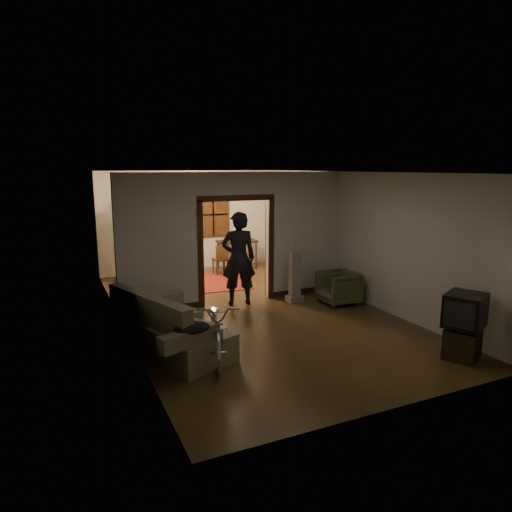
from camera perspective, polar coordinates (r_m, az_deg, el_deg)
floor at (r=9.41m, az=-0.76°, el=-6.87°), size 5.00×8.50×0.01m
ceiling at (r=8.95m, az=-0.81°, el=10.44°), size 5.00×8.50×0.01m
wall_back at (r=13.04m, az=-8.35°, el=4.36°), size 5.00×0.02×2.80m
wall_left at (r=8.40m, az=-16.59°, el=0.33°), size 0.02×8.50×2.80m
wall_right at (r=10.33m, az=12.03°, el=2.49°), size 0.02×8.50×2.80m
partition_wall at (r=9.76m, az=-2.56°, el=2.23°), size 5.00×0.14×2.80m
door_casing at (r=9.81m, az=-2.55°, el=0.50°), size 1.74×0.20×2.32m
far_window at (r=13.20m, az=-5.39°, el=5.17°), size 0.98×0.06×1.28m
chandelier at (r=11.30m, az=-5.97°, el=8.24°), size 0.24×0.24×0.24m
light_switch at (r=10.15m, az=3.11°, el=1.71°), size 0.08×0.01×0.12m
sofa at (r=7.42m, az=-10.40°, el=-8.11°), size 1.61×2.31×0.97m
rolled_paper at (r=7.70m, az=-10.24°, el=-7.03°), size 0.09×0.73×0.09m
jacket at (r=6.53m, az=-8.03°, el=-8.90°), size 0.53×0.40×0.15m
bicycle at (r=7.15m, az=-4.93°, el=-8.87°), size 1.10×1.88×0.93m
armchair at (r=9.96m, az=10.25°, el=-3.91°), size 0.82×0.80×0.71m
tv_stand at (r=7.80m, az=24.36°, el=-9.95°), size 0.66×0.64×0.46m
crt_tv at (r=7.63m, az=24.68°, el=-6.18°), size 0.77×0.74×0.51m
vacuum at (r=9.93m, az=4.89°, el=-2.65°), size 0.36×0.30×1.10m
person at (r=9.63m, az=-2.21°, el=-0.32°), size 0.81×0.63×2.00m
oriental_rug at (r=11.71m, az=-5.01°, el=-3.27°), size 1.62×2.02×0.01m
locker at (r=12.24m, az=-13.34°, el=1.55°), size 1.04×0.74×1.87m
globe at (r=12.12m, az=-13.55°, el=6.23°), size 0.26×0.26×0.26m
desk at (r=13.18m, az=-2.38°, el=0.16°), size 1.23×0.91×0.81m
desk_chair at (r=12.51m, az=-4.50°, el=-0.43°), size 0.39×0.39×0.82m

